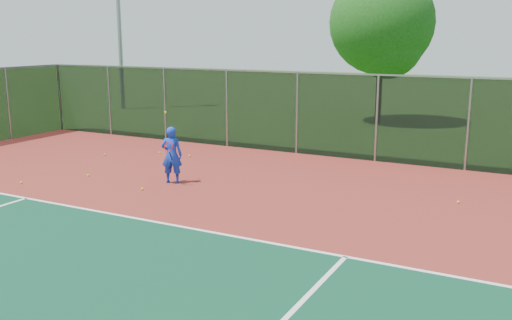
{
  "coord_description": "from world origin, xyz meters",
  "views": [
    {
      "loc": [
        5.34,
        -7.23,
        4.3
      ],
      "look_at": [
        -1.05,
        5.0,
        1.3
      ],
      "focal_mm": 40.0,
      "sensor_mm": 36.0,
      "label": 1
    }
  ],
  "objects": [
    {
      "name": "practice_ball_3",
      "position": [
        -7.32,
        5.67,
        0.06
      ],
      "size": [
        0.07,
        0.07,
        0.07
      ],
      "primitive_type": "sphere",
      "color": "yellow",
      "rests_on": "court_apron"
    },
    {
      "name": "tree_back_left",
      "position": [
        -2.38,
        20.98,
        4.73
      ],
      "size": [
        5.13,
        5.13,
        7.53
      ],
      "color": "#3A2615",
      "rests_on": "ground"
    },
    {
      "name": "practice_ball_2",
      "position": [
        -7.48,
        9.55,
        0.06
      ],
      "size": [
        0.07,
        0.07,
        0.07
      ],
      "primitive_type": "sphere",
      "color": "yellow",
      "rests_on": "court_apron"
    },
    {
      "name": "tennis_player",
      "position": [
        -4.51,
        6.23,
        0.87
      ],
      "size": [
        0.73,
        0.72,
        2.13
      ],
      "color": "blue",
      "rests_on": "court_apron"
    },
    {
      "name": "practice_ball_0",
      "position": [
        -4.78,
        5.14,
        0.06
      ],
      "size": [
        0.07,
        0.07,
        0.07
      ],
      "primitive_type": "sphere",
      "color": "yellow",
      "rests_on": "court_apron"
    },
    {
      "name": "practice_ball_7",
      "position": [
        -8.42,
        4.04,
        0.06
      ],
      "size": [
        0.07,
        0.07,
        0.07
      ],
      "primitive_type": "sphere",
      "color": "yellow",
      "rests_on": "court_apron"
    },
    {
      "name": "practice_ball_5",
      "position": [
        -9.06,
        8.34,
        0.06
      ],
      "size": [
        0.07,
        0.07,
        0.07
      ],
      "primitive_type": "sphere",
      "color": "yellow",
      "rests_on": "court_apron"
    },
    {
      "name": "court_apron",
      "position": [
        0.0,
        2.0,
        0.01
      ],
      "size": [
        30.0,
        20.0,
        0.02
      ],
      "primitive_type": "cube",
      "color": "maroon",
      "rests_on": "ground"
    },
    {
      "name": "practice_ball_1",
      "position": [
        -6.18,
        9.6,
        0.06
      ],
      "size": [
        0.07,
        0.07,
        0.07
      ],
      "primitive_type": "sphere",
      "color": "yellow",
      "rests_on": "court_apron"
    },
    {
      "name": "fence_back",
      "position": [
        0.0,
        12.0,
        1.56
      ],
      "size": [
        30.0,
        0.06,
        3.03
      ],
      "color": "black",
      "rests_on": "court_apron"
    },
    {
      "name": "practice_ball_6",
      "position": [
        3.4,
        7.94,
        0.06
      ],
      "size": [
        0.07,
        0.07,
        0.07
      ],
      "primitive_type": "sphere",
      "color": "yellow",
      "rests_on": "court_apron"
    },
    {
      "name": "ground",
      "position": [
        0.0,
        0.0,
        0.0
      ],
      "size": [
        120.0,
        120.0,
        0.0
      ],
      "primitive_type": "plane",
      "color": "#275618",
      "rests_on": "ground"
    }
  ]
}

